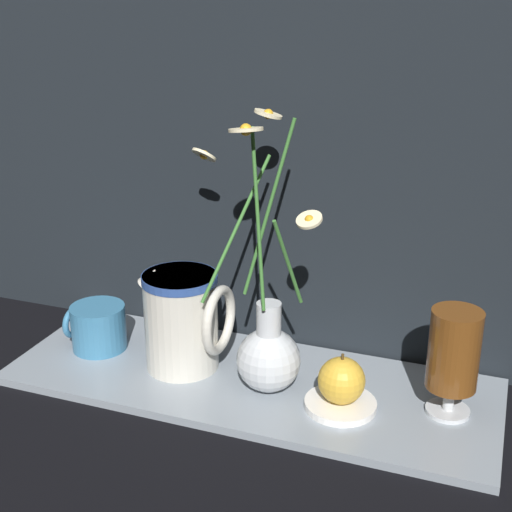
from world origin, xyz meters
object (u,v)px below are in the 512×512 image
(ceramic_pitcher, at_px, (183,318))
(orange_fruit, at_px, (342,380))
(vase_with_flowers, at_px, (268,347))
(yellow_mug, at_px, (98,327))
(tea_glass, at_px, (454,353))

(ceramic_pitcher, bearing_deg, orange_fruit, -6.77)
(vase_with_flowers, bearing_deg, yellow_mug, 175.59)
(vase_with_flowers, distance_m, yellow_mug, 0.30)
(yellow_mug, distance_m, orange_fruit, 0.41)
(tea_glass, bearing_deg, ceramic_pitcher, -178.64)
(ceramic_pitcher, xyz_separation_m, orange_fruit, (0.25, -0.03, -0.04))
(yellow_mug, relative_size, ceramic_pitcher, 0.60)
(yellow_mug, distance_m, tea_glass, 0.55)
(orange_fruit, bearing_deg, tea_glass, 15.61)
(vase_with_flowers, height_order, ceramic_pitcher, vase_with_flowers)
(ceramic_pitcher, bearing_deg, yellow_mug, 177.39)
(vase_with_flowers, height_order, tea_glass, vase_with_flowers)
(ceramic_pitcher, relative_size, tea_glass, 1.06)
(vase_with_flowers, height_order, orange_fruit, vase_with_flowers)
(yellow_mug, height_order, ceramic_pitcher, ceramic_pitcher)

